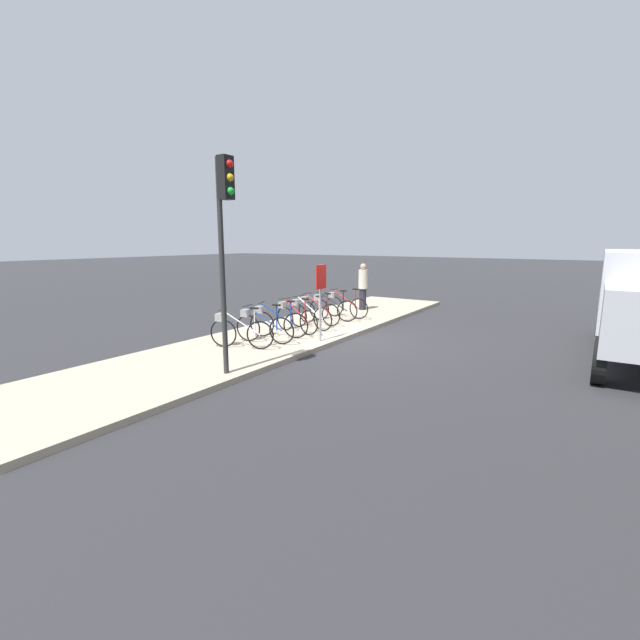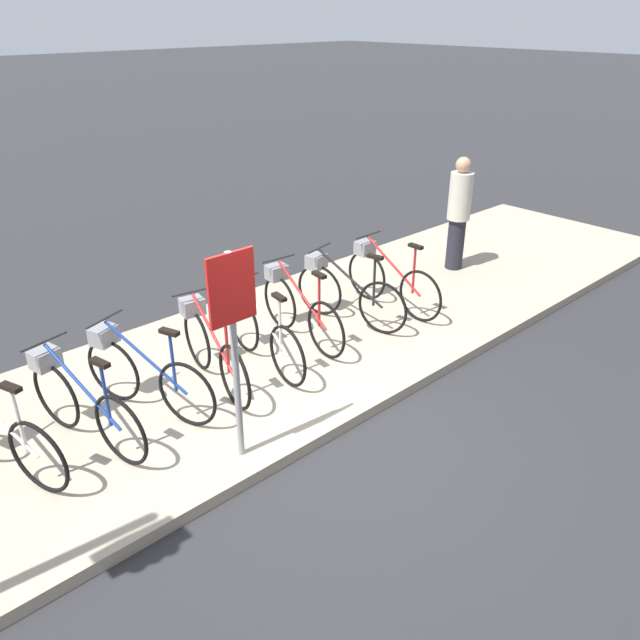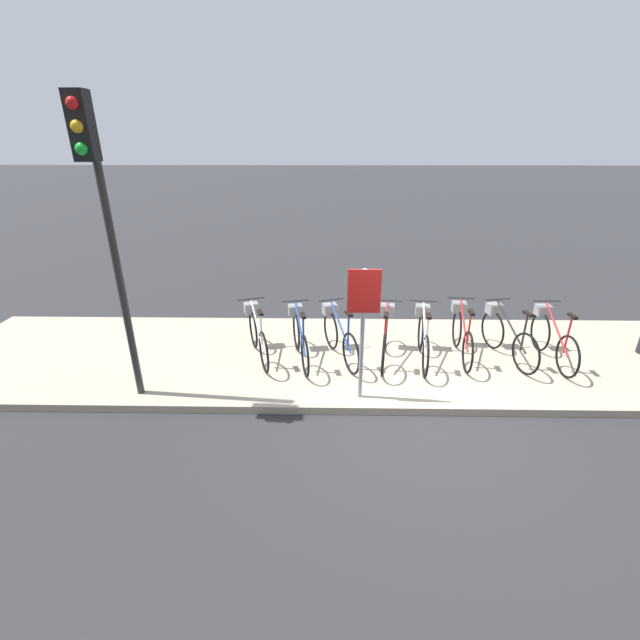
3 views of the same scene
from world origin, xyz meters
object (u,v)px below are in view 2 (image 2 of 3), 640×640
object	(u,v)px
parked_bicycle_2	(140,371)
parked_bicycle_6	(344,290)
parked_bicycle_4	(260,328)
pedestrian	(459,212)
sign_post	(233,323)
parked_bicycle_3	(211,346)
parked_bicycle_1	(79,400)
parked_bicycle_7	(387,276)
parked_bicycle_5	(297,305)

from	to	relation	value
parked_bicycle_2	parked_bicycle_6	size ratio (longest dim) A/B	0.97
parked_bicycle_4	pedestrian	xyz separation A→B (m)	(3.99, 0.29, 0.46)
pedestrian	sign_post	xyz separation A→B (m)	(-5.12, -1.48, 0.43)
parked_bicycle_3	parked_bicycle_4	xyz separation A→B (m)	(0.63, -0.02, 0.00)
parked_bicycle_1	parked_bicycle_7	bearing A→B (deg)	0.87
pedestrian	sign_post	size ratio (longest dim) A/B	0.88
parked_bicycle_6	parked_bicycle_7	distance (m)	0.74
parked_bicycle_2	sign_post	distance (m)	1.55
parked_bicycle_1	parked_bicycle_5	xyz separation A→B (m)	(2.77, 0.19, 0.00)
parked_bicycle_4	parked_bicycle_6	distance (m)	1.43
parked_bicycle_7	sign_post	distance (m)	3.62
parked_bicycle_3	pedestrian	distance (m)	4.65
parked_bicycle_3	parked_bicycle_6	size ratio (longest dim) A/B	1.01
parked_bicycle_2	parked_bicycle_3	world-z (taller)	same
parked_bicycle_4	parked_bicycle_5	distance (m)	0.71
parked_bicycle_3	parked_bicycle_4	distance (m)	0.63
parked_bicycle_3	parked_bicycle_7	xyz separation A→B (m)	(2.79, 0.01, 0.00)
parked_bicycle_1	parked_bicycle_7	world-z (taller)	same
parked_bicycle_1	parked_bicycle_3	world-z (taller)	same
parked_bicycle_2	sign_post	world-z (taller)	sign_post
parked_bicycle_5	parked_bicycle_7	distance (m)	1.47
parked_bicycle_2	sign_post	xyz separation A→B (m)	(0.29, -1.24, 0.89)
parked_bicycle_6	sign_post	bearing A→B (deg)	-153.02
parked_bicycle_2	parked_bicycle_3	bearing A→B (deg)	-2.24
parked_bicycle_6	parked_bicycle_2	bearing A→B (deg)	-178.83
parked_bicycle_4	parked_bicycle_2	bearing A→B (deg)	177.76
parked_bicycle_6	pedestrian	bearing A→B (deg)	3.90
parked_bicycle_3	parked_bicycle_7	distance (m)	2.79
pedestrian	parked_bicycle_1	bearing A→B (deg)	-177.03
parked_bicycle_6	sign_post	world-z (taller)	sign_post
parked_bicycle_7	pedestrian	xyz separation A→B (m)	(1.83, 0.25, 0.46)
parked_bicycle_5	parked_bicycle_7	world-z (taller)	same
parked_bicycle_2	parked_bicycle_5	size ratio (longest dim) A/B	0.95
parked_bicycle_4	pedestrian	distance (m)	4.03
parked_bicycle_4	parked_bicycle_7	world-z (taller)	same
parked_bicycle_4	parked_bicycle_5	size ratio (longest dim) A/B	1.00
sign_post	parked_bicycle_4	bearing A→B (deg)	46.39
parked_bicycle_3	pedestrian	xyz separation A→B (m)	(4.62, 0.26, 0.46)
parked_bicycle_3	parked_bicycle_7	bearing A→B (deg)	0.29
parked_bicycle_1	parked_bicycle_2	world-z (taller)	same
parked_bicycle_5	parked_bicycle_6	xyz separation A→B (m)	(0.73, -0.05, 0.00)
parked_bicycle_4	sign_post	xyz separation A→B (m)	(-1.13, -1.19, 0.89)
parked_bicycle_5	parked_bicycle_7	xyz separation A→B (m)	(1.47, -0.12, 0.00)
parked_bicycle_7	parked_bicycle_6	bearing A→B (deg)	174.15
parked_bicycle_4	parked_bicycle_7	size ratio (longest dim) A/B	1.00
parked_bicycle_2	parked_bicycle_4	world-z (taller)	same
parked_bicycle_1	sign_post	distance (m)	1.74
parked_bicycle_1	parked_bicycle_2	xyz separation A→B (m)	(0.66, 0.08, 0.00)
parked_bicycle_3	parked_bicycle_7	world-z (taller)	same
parked_bicycle_3	parked_bicycle_4	bearing A→B (deg)	-2.23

